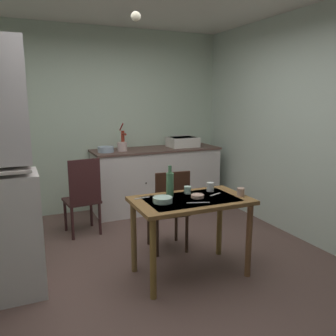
{
  "coord_description": "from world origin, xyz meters",
  "views": [
    {
      "loc": [
        -1.12,
        -2.96,
        1.69
      ],
      "look_at": [
        0.31,
        0.25,
        0.97
      ],
      "focal_mm": 37.34,
      "sensor_mm": 36.0,
      "label": 1
    }
  ],
  "objects_px": {
    "dining_table": "(191,210)",
    "sink_basin": "(183,142)",
    "hand_pump": "(123,138)",
    "glass_bottle": "(170,184)",
    "mixing_bowl_counter": "(106,149)",
    "chair_far_side": "(169,209)",
    "serving_bowl_wide": "(163,200)",
    "mug_tall": "(241,192)",
    "chair_by_counter": "(83,196)"
  },
  "relations": [
    {
      "from": "mixing_bowl_counter",
      "to": "chair_far_side",
      "type": "height_order",
      "value": "mixing_bowl_counter"
    },
    {
      "from": "sink_basin",
      "to": "serving_bowl_wide",
      "type": "bearing_deg",
      "value": -120.7
    },
    {
      "from": "dining_table",
      "to": "hand_pump",
      "type": "bearing_deg",
      "value": 90.73
    },
    {
      "from": "sink_basin",
      "to": "serving_bowl_wide",
      "type": "height_order",
      "value": "sink_basin"
    },
    {
      "from": "dining_table",
      "to": "serving_bowl_wide",
      "type": "distance_m",
      "value": 0.32
    },
    {
      "from": "hand_pump",
      "to": "glass_bottle",
      "type": "xyz_separation_m",
      "value": [
        -0.12,
        -1.92,
        -0.22
      ]
    },
    {
      "from": "serving_bowl_wide",
      "to": "glass_bottle",
      "type": "relative_size",
      "value": 0.6
    },
    {
      "from": "dining_table",
      "to": "glass_bottle",
      "type": "bearing_deg",
      "value": 132.6
    },
    {
      "from": "dining_table",
      "to": "sink_basin",
      "type": "bearing_deg",
      "value": 65.72
    },
    {
      "from": "hand_pump",
      "to": "dining_table",
      "type": "relative_size",
      "value": 0.36
    },
    {
      "from": "sink_basin",
      "to": "serving_bowl_wide",
      "type": "xyz_separation_m",
      "value": [
        -1.2,
        -2.02,
        -0.23
      ]
    },
    {
      "from": "mug_tall",
      "to": "mixing_bowl_counter",
      "type": "bearing_deg",
      "value": 110.57
    },
    {
      "from": "chair_far_side",
      "to": "mug_tall",
      "type": "height_order",
      "value": "chair_far_side"
    },
    {
      "from": "dining_table",
      "to": "glass_bottle",
      "type": "relative_size",
      "value": 3.67
    },
    {
      "from": "chair_by_counter",
      "to": "glass_bottle",
      "type": "bearing_deg",
      "value": -64.13
    },
    {
      "from": "serving_bowl_wide",
      "to": "chair_far_side",
      "type": "bearing_deg",
      "value": 60.42
    },
    {
      "from": "sink_basin",
      "to": "hand_pump",
      "type": "bearing_deg",
      "value": 177.25
    },
    {
      "from": "hand_pump",
      "to": "serving_bowl_wide",
      "type": "distance_m",
      "value": 2.11
    },
    {
      "from": "glass_bottle",
      "to": "hand_pump",
      "type": "bearing_deg",
      "value": 86.45
    },
    {
      "from": "chair_far_side",
      "to": "mixing_bowl_counter",
      "type": "bearing_deg",
      "value": 103.02
    },
    {
      "from": "mixing_bowl_counter",
      "to": "dining_table",
      "type": "height_order",
      "value": "mixing_bowl_counter"
    },
    {
      "from": "dining_table",
      "to": "serving_bowl_wide",
      "type": "xyz_separation_m",
      "value": [
        -0.29,
        0.0,
        0.14
      ]
    },
    {
      "from": "dining_table",
      "to": "chair_far_side",
      "type": "height_order",
      "value": "chair_far_side"
    },
    {
      "from": "dining_table",
      "to": "chair_by_counter",
      "type": "height_order",
      "value": "chair_by_counter"
    },
    {
      "from": "mug_tall",
      "to": "glass_bottle",
      "type": "distance_m",
      "value": 0.68
    },
    {
      "from": "chair_far_side",
      "to": "chair_by_counter",
      "type": "height_order",
      "value": "chair_by_counter"
    },
    {
      "from": "glass_bottle",
      "to": "dining_table",
      "type": "bearing_deg",
      "value": -47.4
    },
    {
      "from": "mixing_bowl_counter",
      "to": "glass_bottle",
      "type": "distance_m",
      "value": 1.83
    },
    {
      "from": "dining_table",
      "to": "chair_far_side",
      "type": "xyz_separation_m",
      "value": [
        0.02,
        0.55,
        -0.15
      ]
    },
    {
      "from": "serving_bowl_wide",
      "to": "glass_bottle",
      "type": "distance_m",
      "value": 0.23
    },
    {
      "from": "hand_pump",
      "to": "chair_far_side",
      "type": "relative_size",
      "value": 0.42
    },
    {
      "from": "sink_basin",
      "to": "mixing_bowl_counter",
      "type": "distance_m",
      "value": 1.22
    },
    {
      "from": "hand_pump",
      "to": "glass_bottle",
      "type": "height_order",
      "value": "hand_pump"
    },
    {
      "from": "mixing_bowl_counter",
      "to": "serving_bowl_wide",
      "type": "distance_m",
      "value": 1.98
    },
    {
      "from": "mixing_bowl_counter",
      "to": "chair_far_side",
      "type": "xyz_separation_m",
      "value": [
        0.33,
        -1.43,
        -0.48
      ]
    },
    {
      "from": "dining_table",
      "to": "chair_by_counter",
      "type": "xyz_separation_m",
      "value": [
        -0.75,
        1.41,
        -0.14
      ]
    },
    {
      "from": "dining_table",
      "to": "serving_bowl_wide",
      "type": "bearing_deg",
      "value": 179.11
    },
    {
      "from": "sink_basin",
      "to": "hand_pump",
      "type": "xyz_separation_m",
      "value": [
        -0.94,
        0.05,
        0.09
      ]
    },
    {
      "from": "dining_table",
      "to": "glass_bottle",
      "type": "height_order",
      "value": "glass_bottle"
    },
    {
      "from": "mug_tall",
      "to": "hand_pump",
      "type": "bearing_deg",
      "value": 102.99
    },
    {
      "from": "sink_basin",
      "to": "mug_tall",
      "type": "bearing_deg",
      "value": -101.56
    },
    {
      "from": "sink_basin",
      "to": "dining_table",
      "type": "distance_m",
      "value": 2.26
    },
    {
      "from": "glass_bottle",
      "to": "mug_tall",
      "type": "bearing_deg",
      "value": -23.32
    },
    {
      "from": "mixing_bowl_counter",
      "to": "sink_basin",
      "type": "bearing_deg",
      "value": 2.34
    },
    {
      "from": "glass_bottle",
      "to": "sink_basin",
      "type": "bearing_deg",
      "value": 60.45
    },
    {
      "from": "serving_bowl_wide",
      "to": "glass_bottle",
      "type": "xyz_separation_m",
      "value": [
        0.14,
        0.15,
        0.1
      ]
    },
    {
      "from": "sink_basin",
      "to": "mug_tall",
      "type": "distance_m",
      "value": 2.19
    },
    {
      "from": "chair_far_side",
      "to": "serving_bowl_wide",
      "type": "relative_size",
      "value": 5.2
    },
    {
      "from": "chair_by_counter",
      "to": "sink_basin",
      "type": "bearing_deg",
      "value": 20.52
    },
    {
      "from": "chair_far_side",
      "to": "chair_by_counter",
      "type": "bearing_deg",
      "value": 132.17
    }
  ]
}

